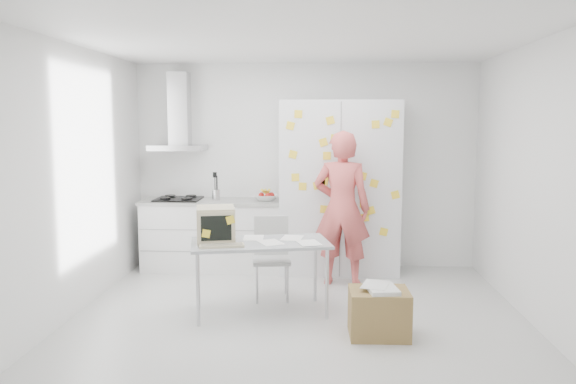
# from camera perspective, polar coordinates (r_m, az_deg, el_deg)

# --- Properties ---
(floor) EXTENTS (4.50, 4.00, 0.02)m
(floor) POSITION_cam_1_polar(r_m,az_deg,el_deg) (5.81, 1.10, -12.39)
(floor) COLOR silver
(floor) RESTS_ON ground
(walls) EXTENTS (4.52, 4.01, 2.70)m
(walls) POSITION_cam_1_polar(r_m,az_deg,el_deg) (6.23, 1.40, 1.76)
(walls) COLOR white
(walls) RESTS_ON ground
(ceiling) EXTENTS (4.50, 4.00, 0.02)m
(ceiling) POSITION_cam_1_polar(r_m,az_deg,el_deg) (5.53, 1.17, 15.10)
(ceiling) COLOR white
(ceiling) RESTS_ON walls
(counter_run) EXTENTS (1.84, 0.63, 1.28)m
(counter_run) POSITION_cam_1_polar(r_m,az_deg,el_deg) (7.46, -7.61, -4.23)
(counter_run) COLOR white
(counter_run) RESTS_ON ground
(range_hood) EXTENTS (0.70, 0.48, 1.01)m
(range_hood) POSITION_cam_1_polar(r_m,az_deg,el_deg) (7.55, -11.00, 7.20)
(range_hood) COLOR silver
(range_hood) RESTS_ON walls
(tall_cabinet) EXTENTS (1.50, 0.68, 2.20)m
(tall_cabinet) POSITION_cam_1_polar(r_m,az_deg,el_deg) (7.20, 5.24, 0.46)
(tall_cabinet) COLOR silver
(tall_cabinet) RESTS_ON ground
(person) EXTENTS (0.73, 0.54, 1.83)m
(person) POSITION_cam_1_polar(r_m,az_deg,el_deg) (6.66, 5.49, -1.67)
(person) COLOR #D15451
(person) RESTS_ON ground
(desk) EXTENTS (1.48, 0.96, 1.09)m
(desk) POSITION_cam_1_polar(r_m,az_deg,el_deg) (5.66, -5.70, -4.17)
(desk) COLOR #A3A8AE
(desk) RESTS_ON ground
(chair) EXTENTS (0.45, 0.45, 0.89)m
(chair) POSITION_cam_1_polar(r_m,az_deg,el_deg) (6.23, -1.69, -6.13)
(chair) COLOR #B1B2AF
(chair) RESTS_ON ground
(cardboard_box) EXTENTS (0.54, 0.44, 0.47)m
(cardboard_box) POSITION_cam_1_polar(r_m,az_deg,el_deg) (5.26, 9.23, -11.96)
(cardboard_box) COLOR olive
(cardboard_box) RESTS_ON ground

